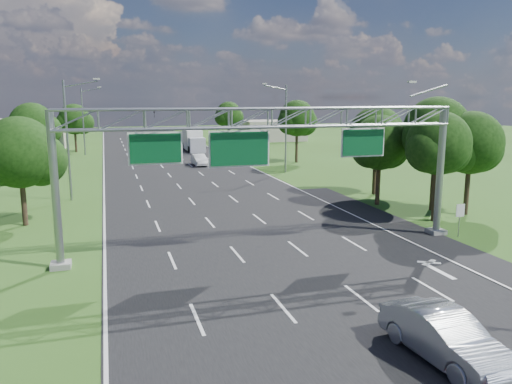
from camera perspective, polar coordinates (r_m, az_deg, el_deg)
name	(u,v)px	position (r m, az deg, el deg)	size (l,w,h in m)	color
ground	(205,193)	(45.85, -5.86, -0.10)	(220.00, 220.00, 0.00)	#305519
road	(205,193)	(45.85, -5.86, -0.10)	(18.00, 180.00, 0.02)	black
road_flare	(401,228)	(34.92, 16.19, -3.93)	(3.00, 30.00, 0.02)	black
sign_gantry	(271,129)	(27.72, 1.76, 7.23)	(23.50, 1.00, 9.56)	gray
regulatory_sign	(460,213)	(33.49, 22.29, -2.28)	(0.60, 0.08, 2.10)	gray
traffic_signal	(208,119)	(80.89, -5.48, 8.29)	(12.21, 0.24, 7.00)	black
streetlight_l_near	(69,134)	(44.42, -20.54, 6.19)	(2.97, 0.22, 10.16)	gray
streetlight_l_far	(84,118)	(79.34, -19.03, 8.00)	(2.97, 0.22, 10.16)	gray
streetlight_r_mid	(284,124)	(57.80, 3.25, 7.75)	(2.97, 0.22, 10.16)	gray
tree_cluster_right	(418,140)	(40.85, 18.08, 5.63)	(9.91, 14.60, 8.68)	#2D2116
tree_verge_la	(21,156)	(36.87, -25.27, 3.76)	(5.76, 4.80, 7.40)	#2D2116
tree_verge_lb	(33,127)	(59.82, -24.12, 6.78)	(5.76, 4.80, 8.06)	#2D2116
tree_verge_lc	(75,121)	(84.46, -20.00, 7.67)	(5.76, 4.80, 7.62)	#2D2116
tree_verge_rd	(297,120)	(67.00, 4.75, 8.19)	(5.76, 4.80, 8.28)	#2D2116
tree_verge_re	(229,116)	(95.04, -3.11, 8.70)	(5.76, 4.80, 7.84)	#2D2116
building_left	(21,134)	(93.41, -25.24, 6.00)	(14.00, 10.00, 5.00)	#ADA491
building_right	(272,130)	(101.77, 1.85, 7.04)	(12.00, 9.00, 4.00)	#ADA491
silver_sedan	(445,337)	(18.25, 20.78, -15.19)	(1.75, 5.01, 1.65)	#A5AAB0
car_queue_a	(164,154)	(72.82, -10.44, 4.31)	(1.77, 4.35, 1.26)	white
car_queue_c	(141,153)	(74.40, -13.01, 4.37)	(1.57, 3.91, 1.33)	black
car_queue_d	(199,160)	(64.50, -6.50, 3.68)	(1.52, 4.35, 1.43)	silver
box_truck	(193,141)	(83.10, -7.21, 5.85)	(2.70, 8.81, 3.33)	white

